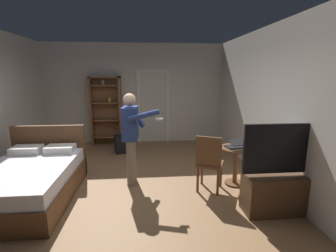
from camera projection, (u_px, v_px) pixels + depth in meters
The scene contains 13 objects.
ground_plane at pixel (130, 189), 4.31m from camera, with size 6.85×6.85×0.00m, color olive.
wall_back at pixel (135, 94), 7.11m from camera, with size 5.30×0.12×2.84m, color beige.
wall_right at pixel (278, 107), 4.25m from camera, with size 0.12×6.47×2.84m, color beige.
doorway_frame at pixel (153, 101), 7.12m from camera, with size 0.93×0.08×2.13m.
bed at pixel (30, 180), 3.95m from camera, with size 1.35×2.03×1.02m.
bookshelf at pixel (106, 108), 6.90m from camera, with size 0.85×0.32×1.92m.
tv_flatscreen at pixel (281, 186), 3.52m from camera, with size 1.21×0.40×1.32m.
side_table at pixel (236, 160), 4.42m from camera, with size 0.59×0.59×0.70m.
laptop at pixel (236, 145), 4.31m from camera, with size 0.37×0.38×0.16m.
bottle_on_table at pixel (246, 143), 4.28m from camera, with size 0.06×0.06×0.23m.
wooden_chair at pixel (209, 161), 4.12m from camera, with size 0.56×0.56×0.99m.
person_blue_shirt at pixel (131, 133), 4.38m from camera, with size 0.71×0.57×1.66m.
suitcase_dark at pixel (124, 144), 6.32m from camera, with size 0.47×0.33×0.45m, color black.
Camera 1 is at (0.30, -4.04, 1.98)m, focal length 26.16 mm.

